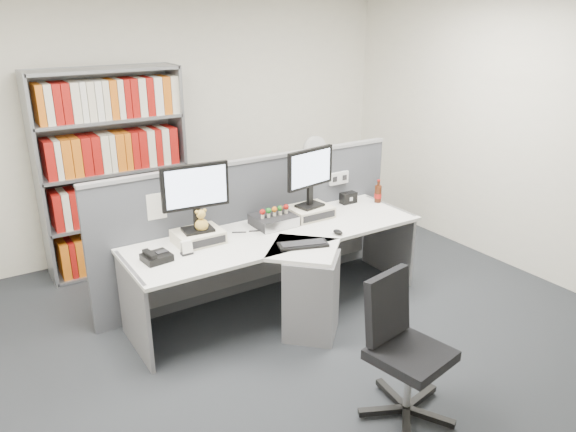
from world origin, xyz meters
TOP-DOWN VIEW (x-y plane):
  - ground at (0.00, 0.00)m, footprint 5.50×5.50m
  - room_shell at (0.00, 0.00)m, footprint 5.04×5.54m
  - partition at (0.00, 1.25)m, footprint 3.00×0.08m
  - desk at (0.00, 0.60)m, footprint 2.60×1.20m
  - monitor_riser_left at (-0.66, 0.98)m, footprint 0.38×0.31m
  - monitor_riser_right at (0.44, 0.98)m, footprint 0.38×0.31m
  - monitor_left at (-0.66, 0.98)m, footprint 0.55×0.20m
  - monitor_right at (0.44, 0.98)m, footprint 0.52×0.21m
  - desktop_pc at (0.06, 0.98)m, footprint 0.35×0.31m
  - figurines at (0.07, 0.96)m, footprint 0.29×0.05m
  - keyboard at (0.02, 0.46)m, footprint 0.43×0.27m
  - mouse at (0.41, 0.51)m, footprint 0.06×0.10m
  - desk_phone at (-1.07, 0.82)m, footprint 0.22×0.20m
  - desk_calendar at (-0.83, 0.81)m, footprint 0.09×0.07m
  - plush_toy at (-0.63, 0.95)m, footprint 0.11×0.11m
  - speaker at (0.98, 1.10)m, footprint 0.16×0.09m
  - cola_bottle at (1.24, 0.96)m, footprint 0.07×0.07m
  - shelving_unit at (-0.90, 2.44)m, footprint 1.41×0.40m
  - filing_cabinet at (1.20, 1.99)m, footprint 0.45×0.61m
  - desk_fan at (1.20, 1.99)m, footprint 0.30×0.17m
  - office_chair at (-0.04, -0.77)m, footprint 0.62×0.61m

SIDE VIEW (x-z plane):
  - ground at x=0.00m, z-range 0.00..0.00m
  - filing_cabinet at x=1.20m, z-range 0.00..0.70m
  - desk at x=0.00m, z-range 0.10..0.82m
  - office_chair at x=-0.04m, z-range 0.03..0.97m
  - partition at x=0.00m, z-range 0.01..1.29m
  - keyboard at x=0.02m, z-range 0.72..0.75m
  - mouse at x=0.41m, z-range 0.72..0.76m
  - desk_phone at x=-1.07m, z-range 0.71..0.80m
  - desktop_pc at x=0.06m, z-range 0.72..0.81m
  - desk_calendar at x=-0.83m, z-range 0.71..0.82m
  - monitor_riser_left at x=-0.66m, z-range 0.72..0.82m
  - monitor_riser_right at x=0.44m, z-range 0.72..0.82m
  - speaker at x=0.98m, z-range 0.72..0.83m
  - cola_bottle at x=1.24m, z-range 0.69..0.92m
  - figurines at x=0.07m, z-range 0.82..0.91m
  - plush_toy at x=-0.63m, z-range 0.81..0.99m
  - shelving_unit at x=-0.90m, z-range -0.02..1.98m
  - desk_fan at x=1.20m, z-range 0.76..1.26m
  - monitor_right at x=0.44m, z-range 0.87..1.41m
  - monitor_left at x=-0.66m, z-range 0.87..1.43m
  - room_shell at x=0.00m, z-range 0.43..3.15m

